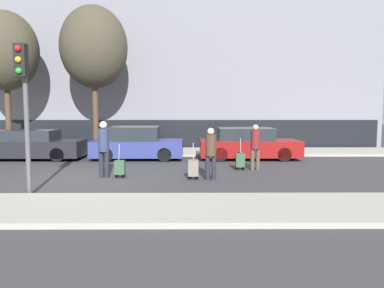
% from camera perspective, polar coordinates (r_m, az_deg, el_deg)
% --- Properties ---
extents(ground_plane, '(80.00, 80.00, 0.00)m').
position_cam_1_polar(ground_plane, '(12.41, -15.08, -5.18)').
color(ground_plane, '#38383A').
extents(sidewalk_near, '(28.00, 2.50, 0.12)m').
position_cam_1_polar(sidewalk_near, '(8.90, -21.26, -9.15)').
color(sidewalk_near, '#A39E93').
rests_on(sidewalk_near, ground_plane).
extents(sidewalk_far, '(28.00, 3.00, 0.12)m').
position_cam_1_polar(sidewalk_far, '(19.18, -9.80, -1.18)').
color(sidewalk_far, '#A39E93').
rests_on(sidewalk_far, ground_plane).
extents(building_facade, '(28.00, 2.88, 10.91)m').
position_cam_1_polar(building_facade, '(22.85, -8.51, 13.43)').
color(building_facade, slate).
rests_on(building_facade, ground_plane).
extents(parked_car_0, '(4.43, 1.75, 1.30)m').
position_cam_1_polar(parked_car_0, '(17.91, -23.31, -0.20)').
color(parked_car_0, black).
rests_on(parked_car_0, ground_plane).
extents(parked_car_1, '(3.95, 1.92, 1.45)m').
position_cam_1_polar(parked_car_1, '(16.75, -8.39, 0.00)').
color(parked_car_1, navy).
rests_on(parked_car_1, ground_plane).
extents(parked_car_2, '(4.35, 1.92, 1.39)m').
position_cam_1_polar(parked_car_2, '(16.82, 8.55, -0.05)').
color(parked_car_2, maroon).
rests_on(parked_car_2, ground_plane).
extents(pedestrian_left, '(0.34, 0.34, 1.83)m').
position_cam_1_polar(pedestrian_left, '(12.46, -13.31, -0.21)').
color(pedestrian_left, '#23232D').
rests_on(pedestrian_left, ground_plane).
extents(trolley_left, '(0.34, 0.29, 1.11)m').
position_cam_1_polar(trolley_left, '(12.32, -10.94, -3.54)').
color(trolley_left, '#335138').
rests_on(trolley_left, ground_plane).
extents(pedestrian_center, '(0.35, 0.34, 1.64)m').
position_cam_1_polar(pedestrian_center, '(11.76, 2.87, -1.00)').
color(pedestrian_center, '#23232D').
rests_on(pedestrian_center, ground_plane).
extents(trolley_center, '(0.34, 0.29, 1.18)m').
position_cam_1_polar(trolley_center, '(11.79, 0.19, -3.68)').
color(trolley_center, slate).
rests_on(trolley_center, ground_plane).
extents(pedestrian_right, '(0.35, 0.34, 1.67)m').
position_cam_1_polar(pedestrian_right, '(13.80, 9.62, -0.04)').
color(pedestrian_right, '#4C4233').
rests_on(pedestrian_right, ground_plane).
extents(trolley_right, '(0.34, 0.29, 1.16)m').
position_cam_1_polar(trolley_right, '(13.74, 7.35, -2.45)').
color(trolley_right, '#335138').
rests_on(trolley_right, ground_plane).
extents(traffic_light, '(0.28, 0.47, 3.82)m').
position_cam_1_polar(traffic_light, '(10.31, -24.30, 7.62)').
color(traffic_light, '#515154').
rests_on(traffic_light, ground_plane).
extents(parked_bicycle, '(1.77, 0.06, 0.96)m').
position_cam_1_polar(parked_bicycle, '(19.30, -6.66, 0.20)').
color(parked_bicycle, black).
rests_on(parked_bicycle, sidewalk_far).
extents(bare_tree_near_crossing, '(3.12, 3.12, 6.81)m').
position_cam_1_polar(bare_tree_near_crossing, '(20.72, -26.56, 12.52)').
color(bare_tree_near_crossing, '#4C3826').
rests_on(bare_tree_near_crossing, sidewalk_far).
extents(bare_tree_down_street, '(3.25, 3.25, 7.09)m').
position_cam_1_polar(bare_tree_down_street, '(19.39, -14.72, 14.03)').
color(bare_tree_down_street, '#4C3826').
rests_on(bare_tree_down_street, sidewalk_far).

